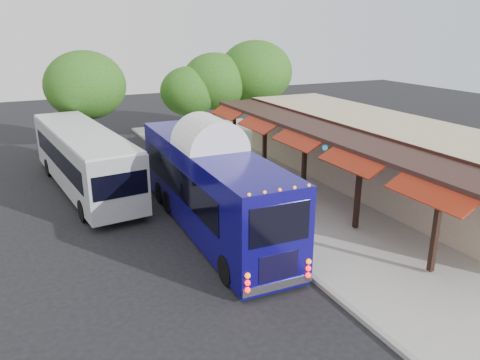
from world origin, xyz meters
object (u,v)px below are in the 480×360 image
ped_d (217,138)px  sign_board (306,202)px  ped_b (269,201)px  ped_c (252,185)px  ped_a (259,202)px  city_bus (84,157)px  coach_bus (210,182)px

ped_d → sign_board: (-1.00, -12.33, -0.14)m
ped_b → ped_c: size_ratio=0.91×
ped_a → ped_b: size_ratio=0.91×
ped_a → ped_d: (2.78, 11.44, 0.15)m
ped_c → ped_d: (2.29, 9.78, -0.02)m
ped_b → ped_a: bearing=-48.0°
ped_a → sign_board: ped_a is taller
city_bus → ped_b: 10.25m
coach_bus → ped_c: bearing=26.9°
ped_d → sign_board: size_ratio=1.58×
coach_bus → sign_board: 4.20m
ped_c → ped_d: bearing=-137.5°
coach_bus → ped_d: 12.09m
ped_c → ped_b: bearing=51.0°
coach_bus → ped_b: (2.41, -0.66, -0.98)m
ped_d → ped_b: bearing=88.6°
city_bus → ped_b: size_ratio=6.68×
ped_b → ped_d: ped_d is taller
city_bus → ped_a: 9.85m
city_bus → ped_a: bearing=-57.9°
city_bus → ped_c: bearing=-48.8°
coach_bus → city_bus: coach_bus is taller
ped_a → sign_board: size_ratio=1.34×
city_bus → ped_c: city_bus is taller
city_bus → ped_d: (8.91, 3.77, -0.64)m
ped_c → city_bus: bearing=-76.6°
coach_bus → ped_b: bearing=-14.4°
ped_a → ped_d: bearing=86.0°
sign_board → ped_d: bearing=72.0°
ped_a → ped_d: size_ratio=0.85×
coach_bus → ped_d: coach_bus is taller
city_bus → ped_c: size_ratio=6.09×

